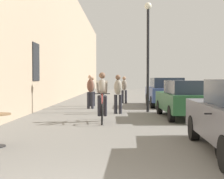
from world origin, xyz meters
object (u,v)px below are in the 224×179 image
cyclist_on_bicycle (102,98)px  parked_car_third (165,91)px  parked_car_second (185,99)px  pedestrian_furthest (124,88)px  street_lamp (148,43)px  pedestrian_far (92,89)px  pedestrian_near (118,92)px  pedestrian_mid (90,90)px

cyclist_on_bicycle → parked_car_third: bearing=65.2°
parked_car_second → pedestrian_furthest: bearing=106.6°
parked_car_third → pedestrian_furthest: bearing=138.2°
street_lamp → parked_car_third: 4.12m
pedestrian_far → parked_car_second: bearing=-53.0°
pedestrian_near → parked_car_third: size_ratio=0.38×
pedestrian_far → pedestrian_furthest: 2.78m
pedestrian_near → street_lamp: bearing=31.1°
pedestrian_furthest → cyclist_on_bicycle: bearing=-95.7°
pedestrian_mid → pedestrian_furthest: (1.74, 3.66, -0.03)m
parked_car_third → street_lamp: bearing=-111.0°
pedestrian_furthest → street_lamp: street_lamp is taller
cyclist_on_bicycle → pedestrian_near: size_ratio=1.06×
cyclist_on_bicycle → street_lamp: size_ratio=0.36×
pedestrian_far → parked_car_third: 4.01m
pedestrian_mid → cyclist_on_bicycle: bearing=-80.1°
parked_car_second → parked_car_third: 5.45m
pedestrian_far → pedestrian_mid: bearing=-88.1°
pedestrian_near → parked_car_second: 2.95m
pedestrian_furthest → parked_car_third: bearing=-41.8°
pedestrian_far → street_lamp: 4.68m
pedestrian_furthest → street_lamp: 5.71m
pedestrian_near → pedestrian_furthest: (0.34, 5.98, -0.01)m
street_lamp → pedestrian_mid: bearing=150.9°
street_lamp → parked_car_second: street_lamp is taller
cyclist_on_bicycle → pedestrian_near: bearing=78.9°
pedestrian_far → pedestrian_furthest: pedestrian_furthest is taller
pedestrian_far → pedestrian_furthest: bearing=49.9°
pedestrian_mid → parked_car_second: (3.96, -3.78, -0.22)m
pedestrian_far → pedestrian_furthest: size_ratio=0.99×
pedestrian_near → pedestrian_far: bearing=110.6°
cyclist_on_bicycle → parked_car_second: cyclist_on_bicycle is taller
pedestrian_far → pedestrian_furthest: (1.79, 2.12, 0.01)m
pedestrian_mid → pedestrian_furthest: bearing=64.6°
parked_car_third → parked_car_second: bearing=-90.0°
parked_car_third → cyclist_on_bicycle: bearing=-114.8°
pedestrian_near → pedestrian_mid: size_ratio=0.98×
cyclist_on_bicycle → street_lamp: street_lamp is taller
parked_car_third → pedestrian_mid: bearing=-157.1°
cyclist_on_bicycle → street_lamp: bearing=61.9°
parked_car_second → pedestrian_mid: bearing=136.3°
pedestrian_far → street_lamp: bearing=-47.6°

